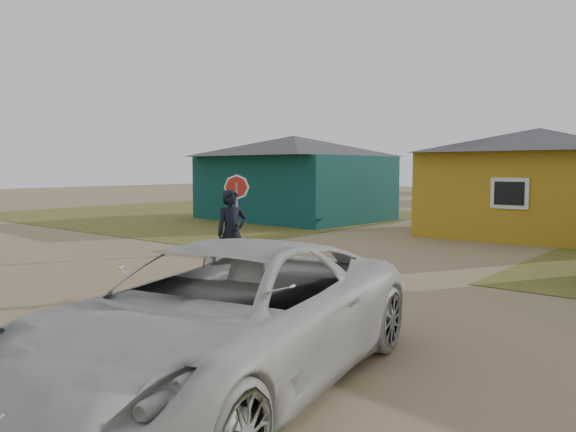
% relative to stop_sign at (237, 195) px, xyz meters
% --- Properties ---
extents(ground, '(120.00, 120.00, 0.00)m').
position_rel_stop_sign_xyz_m(ground, '(3.09, -4.21, -1.69)').
color(ground, '#8E7452').
extents(grass_nw, '(20.00, 18.00, 0.00)m').
position_rel_stop_sign_xyz_m(grass_nw, '(-10.91, 8.79, -1.68)').
color(grass_nw, brown).
rests_on(grass_nw, ground).
extents(house_teal, '(8.93, 7.08, 4.00)m').
position_rel_stop_sign_xyz_m(house_teal, '(-5.41, 9.29, 0.37)').
color(house_teal, '#093633').
rests_on(house_teal, ground).
extents(house_yellow, '(7.72, 6.76, 3.90)m').
position_rel_stop_sign_xyz_m(house_yellow, '(5.59, 9.79, 0.32)').
color(house_yellow, '#A9811A').
rests_on(house_yellow, ground).
extents(house_pale_west, '(7.04, 6.15, 3.60)m').
position_rel_stop_sign_xyz_m(house_pale_west, '(-2.91, 29.79, 0.17)').
color(house_pale_west, '#A7B198').
rests_on(house_pale_west, ground).
extents(house_pale_north, '(6.28, 5.81, 3.40)m').
position_rel_stop_sign_xyz_m(house_pale_north, '(-10.91, 41.79, 0.07)').
color(house_pale_north, '#A7B198').
rests_on(house_pale_north, ground).
extents(stop_sign, '(0.71, 0.30, 2.28)m').
position_rel_stop_sign_xyz_m(stop_sign, '(0.00, 0.00, 0.00)').
color(stop_sign, gray).
rests_on(stop_sign, ground).
extents(cyclist, '(1.85, 1.21, 2.04)m').
position_rel_stop_sign_xyz_m(cyclist, '(3.60, -3.76, -0.95)').
color(cyclist, black).
rests_on(cyclist, ground).
extents(vehicle, '(3.83, 6.23, 1.61)m').
position_rel_stop_sign_xyz_m(vehicle, '(7.17, -7.40, -0.88)').
color(vehicle, beige).
rests_on(vehicle, ground).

